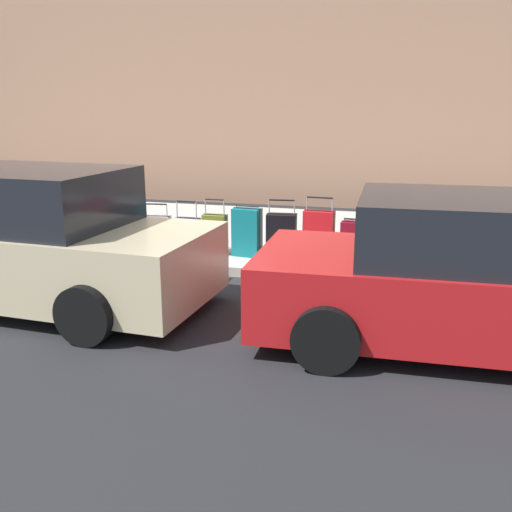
# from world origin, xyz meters

# --- Properties ---
(ground_plane) EXTENTS (40.00, 40.00, 0.00)m
(ground_plane) POSITION_xyz_m (0.00, 0.00, 0.00)
(ground_plane) COLOR black
(sidewalk_curb) EXTENTS (18.00, 5.00, 0.14)m
(sidewalk_curb) POSITION_xyz_m (0.00, -2.50, 0.07)
(sidewalk_curb) COLOR #ADA89E
(sidewalk_curb) RESTS_ON ground_plane
(building_facade_sidewalk_side) EXTENTS (24.00, 3.00, 8.65)m
(building_facade_sidewalk_side) POSITION_xyz_m (0.00, -7.69, 4.33)
(building_facade_sidewalk_side) COLOR #936B51
(building_facade_sidewalk_side) RESTS_ON ground_plane
(suitcase_navy_0) EXTENTS (0.51, 0.23, 1.01)m
(suitcase_navy_0) POSITION_xyz_m (-3.67, -0.78, 0.50)
(suitcase_navy_0) COLOR navy
(suitcase_navy_0) RESTS_ON sidewalk_curb
(suitcase_silver_1) EXTENTS (0.49, 0.24, 0.98)m
(suitcase_silver_1) POSITION_xyz_m (-3.07, -0.78, 0.48)
(suitcase_silver_1) COLOR #9EA0A8
(suitcase_silver_1) RESTS_ON sidewalk_curb
(suitcase_maroon_2) EXTENTS (0.48, 0.28, 0.66)m
(suitcase_maroon_2) POSITION_xyz_m (-2.49, -0.76, 0.44)
(suitcase_maroon_2) COLOR maroon
(suitcase_maroon_2) RESTS_ON sidewalk_curb
(suitcase_red_3) EXTENTS (0.46, 0.26, 0.96)m
(suitcase_red_3) POSITION_xyz_m (-1.93, -0.76, 0.51)
(suitcase_red_3) COLOR red
(suitcase_red_3) RESTS_ON sidewalk_curb
(suitcase_black_4) EXTENTS (0.46, 0.28, 0.91)m
(suitcase_black_4) POSITION_xyz_m (-1.37, -0.70, 0.48)
(suitcase_black_4) COLOR black
(suitcase_black_4) RESTS_ON sidewalk_curb
(suitcase_teal_5) EXTENTS (0.44, 0.29, 0.80)m
(suitcase_teal_5) POSITION_xyz_m (-0.83, -0.71, 0.51)
(suitcase_teal_5) COLOR #0F606B
(suitcase_teal_5) RESTS_ON sidewalk_curb
(suitcase_olive_6) EXTENTS (0.37, 0.21, 0.88)m
(suitcase_olive_6) POSITION_xyz_m (-0.32, -0.68, 0.45)
(suitcase_olive_6) COLOR #59601E
(suitcase_olive_6) RESTS_ON sidewalk_curb
(suitcase_navy_7) EXTENTS (0.39, 0.26, 0.82)m
(suitcase_navy_7) POSITION_xyz_m (0.16, -0.72, 0.41)
(suitcase_navy_7) COLOR navy
(suitcase_navy_7) RESTS_ON sidewalk_curb
(suitcase_silver_8) EXTENTS (0.43, 0.30, 0.76)m
(suitcase_silver_8) POSITION_xyz_m (0.67, -0.71, 0.42)
(suitcase_silver_8) COLOR #9EA0A8
(suitcase_silver_8) RESTS_ON sidewalk_curb
(suitcase_maroon_9) EXTENTS (0.48, 0.25, 0.97)m
(suitcase_maroon_9) POSITION_xyz_m (1.22, -0.73, 0.50)
(suitcase_maroon_9) COLOR maroon
(suitcase_maroon_9) RESTS_ON sidewalk_curb
(suitcase_red_10) EXTENTS (0.44, 0.19, 1.01)m
(suitcase_red_10) POSITION_xyz_m (1.78, -0.64, 0.49)
(suitcase_red_10) COLOR red
(suitcase_red_10) RESTS_ON sidewalk_curb
(fire_hydrant) EXTENTS (0.39, 0.21, 0.83)m
(fire_hydrant) POSITION_xyz_m (2.52, -0.70, 0.57)
(fire_hydrant) COLOR #99999E
(fire_hydrant) RESTS_ON sidewalk_curb
(bollard_post) EXTENTS (0.11, 0.11, 0.89)m
(bollard_post) POSITION_xyz_m (3.18, -0.55, 0.58)
(bollard_post) COLOR brown
(bollard_post) RESTS_ON sidewalk_curb
(parked_car_red_0) EXTENTS (4.31, 2.20, 1.54)m
(parked_car_red_0) POSITION_xyz_m (-3.85, 1.69, 0.72)
(parked_car_red_0) COLOR #AD1619
(parked_car_red_0) RESTS_ON ground_plane
(parked_car_beige_1) EXTENTS (4.65, 2.24, 1.67)m
(parked_car_beige_1) POSITION_xyz_m (1.28, 1.69, 0.78)
(parked_car_beige_1) COLOR tan
(parked_car_beige_1) RESTS_ON ground_plane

